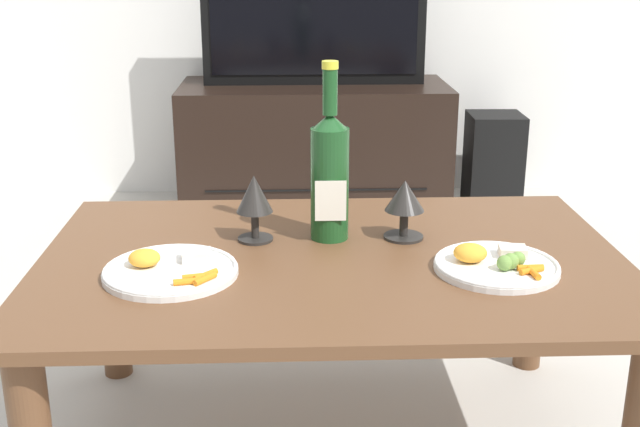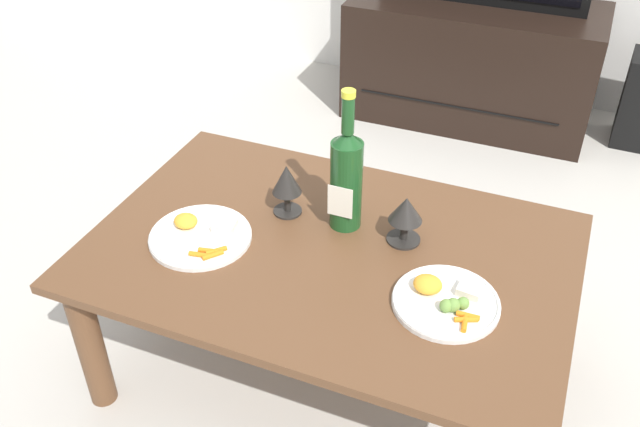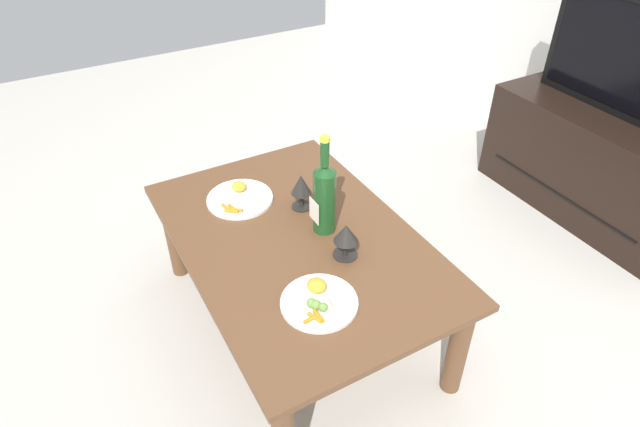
{
  "view_description": "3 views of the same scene",
  "coord_description": "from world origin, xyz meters",
  "px_view_note": "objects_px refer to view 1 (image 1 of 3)",
  "views": [
    {
      "loc": [
        -0.09,
        -1.52,
        1.04
      ],
      "look_at": [
        -0.02,
        0.08,
        0.51
      ],
      "focal_mm": 45.01,
      "sensor_mm": 36.0,
      "label": 1
    },
    {
      "loc": [
        0.48,
        -1.24,
        1.52
      ],
      "look_at": [
        -0.05,
        0.05,
        0.5
      ],
      "focal_mm": 38.66,
      "sensor_mm": 36.0,
      "label": 2
    },
    {
      "loc": [
        1.33,
        -0.66,
        1.67
      ],
      "look_at": [
        0.04,
        0.07,
        0.55
      ],
      "focal_mm": 30.33,
      "sensor_mm": 36.0,
      "label": 3
    }
  ],
  "objects_px": {
    "floor_speaker": "(493,160)",
    "wine_bottle": "(330,171)",
    "goblet_right": "(405,200)",
    "dining_table": "(332,287)",
    "dinner_plate_right": "(496,264)",
    "dinner_plate_left": "(170,269)",
    "tv_stand": "(314,148)",
    "tv_screen": "(314,16)",
    "goblet_left": "(254,198)"
  },
  "relations": [
    {
      "from": "tv_screen",
      "to": "floor_speaker",
      "type": "bearing_deg",
      "value": 3.51
    },
    {
      "from": "tv_screen",
      "to": "floor_speaker",
      "type": "height_order",
      "value": "tv_screen"
    },
    {
      "from": "dining_table",
      "to": "wine_bottle",
      "type": "distance_m",
      "value": 0.24
    },
    {
      "from": "floor_speaker",
      "to": "goblet_right",
      "type": "distance_m",
      "value": 1.75
    },
    {
      "from": "dinner_plate_right",
      "to": "goblet_left",
      "type": "bearing_deg",
      "value": 158.31
    },
    {
      "from": "wine_bottle",
      "to": "goblet_right",
      "type": "relative_size",
      "value": 2.94
    },
    {
      "from": "wine_bottle",
      "to": "dinner_plate_left",
      "type": "relative_size",
      "value": 1.47
    },
    {
      "from": "dinner_plate_right",
      "to": "goblet_right",
      "type": "bearing_deg",
      "value": 129.26
    },
    {
      "from": "dining_table",
      "to": "tv_screen",
      "type": "bearing_deg",
      "value": 89.32
    },
    {
      "from": "dinner_plate_left",
      "to": "tv_screen",
      "type": "bearing_deg",
      "value": 79.11
    },
    {
      "from": "dining_table",
      "to": "dinner_plate_right",
      "type": "relative_size",
      "value": 4.9
    },
    {
      "from": "tv_screen",
      "to": "wine_bottle",
      "type": "xyz_separation_m",
      "value": [
        -0.02,
        -1.55,
        -0.2
      ]
    },
    {
      "from": "dining_table",
      "to": "dinner_plate_left",
      "type": "relative_size",
      "value": 4.6
    },
    {
      "from": "floor_speaker",
      "to": "goblet_right",
      "type": "height_order",
      "value": "goblet_right"
    },
    {
      "from": "wine_bottle",
      "to": "dinner_plate_left",
      "type": "height_order",
      "value": "wine_bottle"
    },
    {
      "from": "tv_screen",
      "to": "goblet_left",
      "type": "height_order",
      "value": "tv_screen"
    },
    {
      "from": "tv_screen",
      "to": "floor_speaker",
      "type": "relative_size",
      "value": 2.24
    },
    {
      "from": "dining_table",
      "to": "dinner_plate_left",
      "type": "distance_m",
      "value": 0.34
    },
    {
      "from": "wine_bottle",
      "to": "dinner_plate_right",
      "type": "distance_m",
      "value": 0.4
    },
    {
      "from": "goblet_left",
      "to": "goblet_right",
      "type": "distance_m",
      "value": 0.32
    },
    {
      "from": "wine_bottle",
      "to": "tv_stand",
      "type": "bearing_deg",
      "value": 89.27
    },
    {
      "from": "goblet_left",
      "to": "dinner_plate_left",
      "type": "xyz_separation_m",
      "value": [
        -0.16,
        -0.19,
        -0.08
      ]
    },
    {
      "from": "tv_screen",
      "to": "goblet_right",
      "type": "relative_size",
      "value": 6.74
    },
    {
      "from": "goblet_left",
      "to": "dinner_plate_right",
      "type": "xyz_separation_m",
      "value": [
        0.47,
        -0.19,
        -0.08
      ]
    },
    {
      "from": "floor_speaker",
      "to": "dinner_plate_right",
      "type": "height_order",
      "value": "dinner_plate_right"
    },
    {
      "from": "tv_screen",
      "to": "goblet_left",
      "type": "xyz_separation_m",
      "value": [
        -0.18,
        -1.56,
        -0.25
      ]
    },
    {
      "from": "goblet_right",
      "to": "dinner_plate_left",
      "type": "distance_m",
      "value": 0.52
    },
    {
      "from": "dinner_plate_left",
      "to": "tv_stand",
      "type": "bearing_deg",
      "value": 79.12
    },
    {
      "from": "goblet_right",
      "to": "dinner_plate_left",
      "type": "relative_size",
      "value": 0.5
    },
    {
      "from": "tv_screen",
      "to": "goblet_left",
      "type": "relative_size",
      "value": 6.04
    },
    {
      "from": "wine_bottle",
      "to": "dinner_plate_right",
      "type": "relative_size",
      "value": 1.56
    },
    {
      "from": "tv_screen",
      "to": "floor_speaker",
      "type": "xyz_separation_m",
      "value": [
        0.75,
        0.05,
        -0.59
      ]
    },
    {
      "from": "tv_stand",
      "to": "tv_screen",
      "type": "xyz_separation_m",
      "value": [
        0.0,
        -0.0,
        0.53
      ]
    },
    {
      "from": "tv_screen",
      "to": "goblet_right",
      "type": "height_order",
      "value": "tv_screen"
    },
    {
      "from": "tv_stand",
      "to": "dinner_plate_right",
      "type": "xyz_separation_m",
      "value": [
        0.29,
        -1.75,
        0.19
      ]
    },
    {
      "from": "wine_bottle",
      "to": "dinner_plate_right",
      "type": "xyz_separation_m",
      "value": [
        0.31,
        -0.2,
        -0.14
      ]
    },
    {
      "from": "tv_screen",
      "to": "dinner_plate_left",
      "type": "height_order",
      "value": "tv_screen"
    },
    {
      "from": "tv_stand",
      "to": "goblet_right",
      "type": "distance_m",
      "value": 1.59
    },
    {
      "from": "goblet_left",
      "to": "dinner_plate_left",
      "type": "relative_size",
      "value": 0.56
    },
    {
      "from": "dining_table",
      "to": "tv_stand",
      "type": "xyz_separation_m",
      "value": [
        0.02,
        1.66,
        -0.11
      ]
    },
    {
      "from": "goblet_left",
      "to": "wine_bottle",
      "type": "bearing_deg",
      "value": 3.16
    },
    {
      "from": "tv_stand",
      "to": "goblet_right",
      "type": "relative_size",
      "value": 8.23
    },
    {
      "from": "dining_table",
      "to": "wine_bottle",
      "type": "height_order",
      "value": "wine_bottle"
    },
    {
      "from": "wine_bottle",
      "to": "goblet_right",
      "type": "bearing_deg",
      "value": -3.16
    },
    {
      "from": "dinner_plate_right",
      "to": "tv_stand",
      "type": "bearing_deg",
      "value": 99.55
    },
    {
      "from": "tv_screen",
      "to": "dinner_plate_right",
      "type": "distance_m",
      "value": 1.8
    },
    {
      "from": "floor_speaker",
      "to": "wine_bottle",
      "type": "xyz_separation_m",
      "value": [
        -0.77,
        -1.6,
        0.4
      ]
    },
    {
      "from": "tv_screen",
      "to": "wine_bottle",
      "type": "height_order",
      "value": "tv_screen"
    },
    {
      "from": "dining_table",
      "to": "tv_stand",
      "type": "bearing_deg",
      "value": 89.32
    },
    {
      "from": "goblet_right",
      "to": "dinner_plate_right",
      "type": "relative_size",
      "value": 0.53
    }
  ]
}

